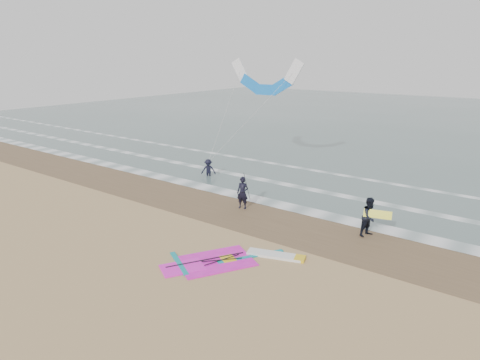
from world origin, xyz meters
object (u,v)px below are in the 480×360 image
Objects in this scene: windsurf_rig at (232,260)px; person_wading at (208,166)px; surf_kite at (266,80)px; person_standing at (243,193)px; person_walking at (370,217)px.

windsurf_rig is 13.55m from person_wading.
person_wading is at bearing 134.99° from windsurf_rig.
surf_kite reaches higher than windsurf_rig.
person_standing is at bearing -68.41° from person_wading.
person_wading is 7.38m from surf_kite.
person_walking is at bearing 58.73° from windsurf_rig.
person_standing reaches higher than windsurf_rig.
person_walking is at bearing -49.45° from person_wading.
person_walking is (3.72, 6.13, 0.94)m from windsurf_rig.
windsurf_rig is at bearing 169.29° from person_walking.
windsurf_rig is 7.23m from person_walking.
person_standing is 10.12m from surf_kite.
person_wading is at bearing 96.06° from person_walking.
person_standing is 0.96× the size of person_walking.
windsurf_rig is 3.22× the size of person_wading.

